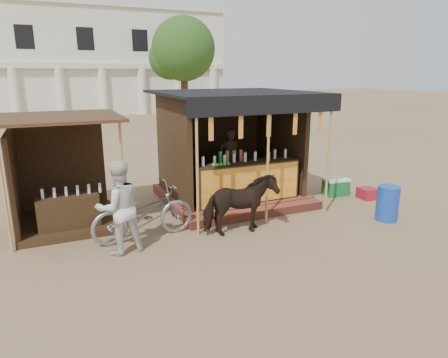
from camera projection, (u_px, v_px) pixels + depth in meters
The scene contains 11 objects.
ground at pixel (261, 260), 7.09m from camera, with size 120.00×120.00×0.00m, color #846B4C.
main_stall at pixel (232, 162), 10.18m from camera, with size 3.60×3.61×2.78m.
secondary_stall at pixel (57, 188), 8.48m from camera, with size 2.40×2.40×2.38m.
cow at pixel (240, 205), 8.08m from camera, with size 0.68×1.48×1.25m, color black.
motorbike at pixel (144, 213), 7.88m from camera, with size 0.72×2.08×1.09m, color gray.
bystander at pixel (119, 207), 7.20m from camera, with size 0.84×0.66×1.74m, color silver.
blue_barrel at pixel (387, 203), 8.92m from camera, with size 0.48×0.48×0.79m, color #153CA3.
red_crate at pixel (367, 193), 10.52m from camera, with size 0.41×0.44×0.28m, color maroon.
cooler at pixel (336, 187), 10.80m from camera, with size 0.69×0.51×0.46m.
background_building at pixel (56, 63), 31.71m from camera, with size 26.00×7.45×8.18m.
tree at pixel (180, 51), 27.72m from camera, with size 4.50×4.40×7.00m.
Camera 1 is at (-3.23, -5.66, 3.23)m, focal length 32.00 mm.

